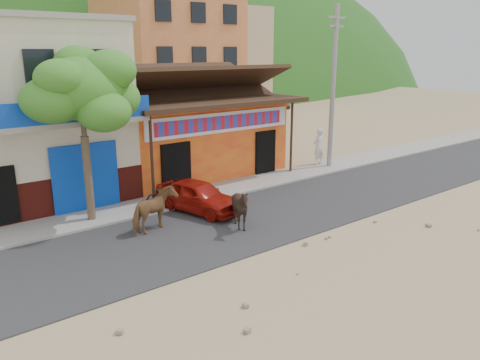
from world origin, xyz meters
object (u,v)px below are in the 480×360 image
at_px(scooter, 163,193).
at_px(pedestrian, 318,146).
at_px(utility_pole, 333,88).
at_px(red_car, 198,196).
at_px(tree, 84,136).
at_px(cow_tan, 154,210).
at_px(cow_dark, 241,208).

bearing_deg(scooter, pedestrian, -100.95).
distance_m(utility_pole, red_car, 9.97).
xyz_separation_m(red_car, scooter, (-0.84, 1.15, -0.02)).
relative_size(tree, cow_tan, 3.49).
xyz_separation_m(utility_pole, red_car, (-9.20, -1.65, -3.47)).
distance_m(scooter, pedestrian, 9.91).
relative_size(tree, pedestrian, 3.16).
distance_m(tree, utility_pole, 12.84).
relative_size(cow_dark, pedestrian, 0.78).
height_order(cow_tan, cow_dark, cow_dark).
height_order(cow_tan, scooter, cow_tan).
height_order(tree, cow_dark, tree).
xyz_separation_m(cow_dark, pedestrian, (8.83, 4.68, 0.29)).
relative_size(tree, red_car, 1.69).
relative_size(utility_pole, scooter, 4.14).
relative_size(scooter, pedestrian, 1.02).
bearing_deg(utility_pole, scooter, -177.15).
xyz_separation_m(cow_dark, scooter, (-1.01, 3.57, -0.15)).
bearing_deg(red_car, pedestrian, -1.75).
distance_m(red_car, scooter, 1.42).
relative_size(tree, scooter, 3.11).
relative_size(utility_pole, cow_dark, 5.39).
xyz_separation_m(tree, scooter, (2.76, -0.30, -2.49)).
xyz_separation_m(utility_pole, cow_dark, (-9.03, -4.07, -3.34)).
height_order(utility_pole, scooter, utility_pole).
distance_m(cow_tan, pedestrian, 11.65).
relative_size(cow_dark, scooter, 0.77).
bearing_deg(cow_dark, utility_pole, 92.12).
height_order(scooter, pedestrian, pedestrian).
distance_m(cow_dark, scooter, 3.72).
bearing_deg(pedestrian, scooter, -1.80).
xyz_separation_m(cow_tan, pedestrian, (11.24, 3.04, 0.30)).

